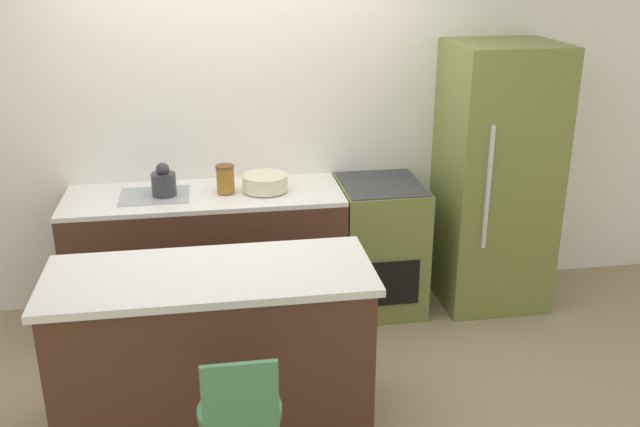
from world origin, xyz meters
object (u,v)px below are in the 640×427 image
(kettle, at_px, (164,182))
(mixing_bowl, at_px, (265,182))
(refrigerator, at_px, (495,177))
(oven_range, at_px, (379,245))

(kettle, height_order, mixing_bowl, kettle)
(kettle, relative_size, mixing_bowl, 0.74)
(refrigerator, xyz_separation_m, mixing_bowl, (-1.60, 0.00, 0.05))
(refrigerator, distance_m, mixing_bowl, 1.60)
(oven_range, height_order, kettle, kettle)
(mixing_bowl, bearing_deg, kettle, 180.00)
(oven_range, relative_size, kettle, 4.18)
(oven_range, relative_size, refrigerator, 0.50)
(refrigerator, height_order, kettle, refrigerator)
(oven_range, xyz_separation_m, kettle, (-1.44, -0.01, 0.55))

